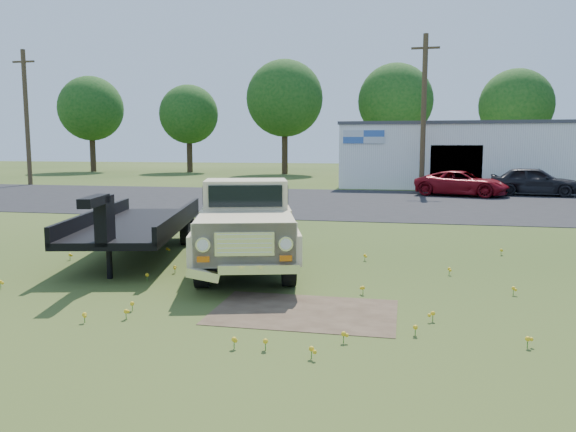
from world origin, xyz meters
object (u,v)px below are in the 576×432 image
(flatbed_trailer, at_px, (138,220))
(red_pickup, at_px, (462,184))
(dark_sedan, at_px, (534,181))
(vintage_pickup_truck, at_px, (246,224))

(flatbed_trailer, relative_size, red_pickup, 1.37)
(flatbed_trailer, relative_size, dark_sedan, 1.44)
(flatbed_trailer, bearing_deg, dark_sedan, 42.82)
(flatbed_trailer, xyz_separation_m, dark_sedan, (13.24, 19.54, -0.12))
(vintage_pickup_truck, xyz_separation_m, red_pickup, (6.37, 19.25, -0.33))
(flatbed_trailer, xyz_separation_m, red_pickup, (9.39, 18.40, -0.23))
(dark_sedan, bearing_deg, vintage_pickup_truck, 162.74)
(vintage_pickup_truck, xyz_separation_m, dark_sedan, (10.22, 20.39, -0.22))
(red_pickup, height_order, dark_sedan, dark_sedan)
(vintage_pickup_truck, height_order, dark_sedan, vintage_pickup_truck)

